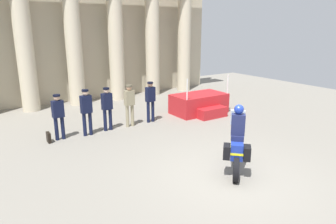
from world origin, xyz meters
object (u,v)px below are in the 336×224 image
Objects in this scene: officer_in_row_1 at (86,109)px; officer_in_row_0 at (58,113)px; officer_in_row_4 at (150,99)px; motorcycle_with_rider at (237,144)px; officer_in_row_3 at (129,102)px; briefcase_on_ground at (49,137)px; officer_in_row_2 at (107,106)px; reviewing_stand at (200,104)px.

officer_in_row_0 is at bearing -13.60° from officer_in_row_1.
motorcycle_with_rider reaches higher than officer_in_row_4.
officer_in_row_3 is 4.68× the size of briefcase_on_ground.
reviewing_stand is at bearing 172.50° from officer_in_row_2.
officer_in_row_1 reaches higher than briefcase_on_ground.
officer_in_row_3 is at bearing -3.68° from officer_in_row_4.
officer_in_row_1 is 0.90× the size of motorcycle_with_rider.
officer_in_row_0 is at bearing -7.03° from officer_in_row_3.
officer_in_row_2 is at bearing 179.52° from reviewing_stand.
motorcycle_with_rider reaches higher than officer_in_row_2.
motorcycle_with_rider is (-2.92, -5.17, 0.37)m from reviewing_stand.
officer_in_row_3 is at bearing 1.39° from briefcase_on_ground.
motorcycle_with_rider is at bearing 108.74° from officer_in_row_1.
briefcase_on_ground is at bearing -5.17° from officer_in_row_4.
officer_in_row_3 is 0.89× the size of motorcycle_with_rider.
motorcycle_with_rider is at bearing 79.43° from officer_in_row_4.
officer_in_row_3 is (-3.58, 0.02, 0.57)m from reviewing_stand.
officer_in_row_1 is 0.86m from officer_in_row_2.
officer_in_row_4 is 5.26m from motorcycle_with_rider.
briefcase_on_ground is (-3.83, 5.11, -0.61)m from motorcycle_with_rider.
officer_in_row_0 is 1.82m from officer_in_row_2.
officer_in_row_1 is (0.97, -0.11, 0.05)m from officer_in_row_0.
reviewing_stand is 1.45× the size of officer_in_row_1.
officer_in_row_3 is (2.76, -0.00, 0.03)m from officer_in_row_0.
reviewing_stand is 6.90× the size of briefcase_on_ground.
officer_in_row_1 reaches higher than officer_in_row_0.
officer_in_row_4 is (-2.59, 0.07, 0.58)m from reviewing_stand.
reviewing_stand reaches higher than officer_in_row_3.
officer_in_row_3 is at bearing 171.67° from officer_in_row_2.
reviewing_stand is 1.47× the size of officer_in_row_3.
motorcycle_with_rider is at bearing -119.45° from reviewing_stand.
briefcase_on_ground is (-1.39, 0.04, -0.83)m from officer_in_row_1.
officer_in_row_0 is 0.96× the size of officer_in_row_4.
officer_in_row_4 is at bearing 1.85° from briefcase_on_ground.
officer_in_row_4 reaches higher than officer_in_row_0.
officer_in_row_2 is (-4.52, 0.04, 0.56)m from reviewing_stand.
officer_in_row_1 is at bearing -3.52° from officer_in_row_4.
officer_in_row_3 reaches higher than briefcase_on_ground.
briefcase_on_ground is (-3.17, -0.08, -0.82)m from officer_in_row_3.
motorcycle_with_rider is 5.28× the size of briefcase_on_ground.
officer_in_row_1 reaches higher than officer_in_row_3.
officer_in_row_0 is at bearing 78.30° from motorcycle_with_rider.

